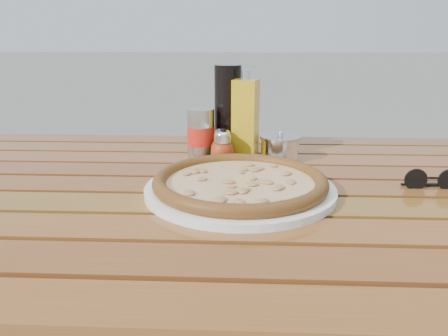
{
  "coord_description": "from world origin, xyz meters",
  "views": [
    {
      "loc": [
        0.04,
        -0.82,
        1.04
      ],
      "look_at": [
        0.0,
        0.02,
        0.78
      ],
      "focal_mm": 35.0,
      "sensor_mm": 36.0,
      "label": 1
    }
  ],
  "objects_px": {
    "table": "(224,220)",
    "pepper_shaker": "(222,149)",
    "sunglasses": "(432,181)",
    "soda_can": "(201,134)",
    "oregano_shaker": "(222,146)",
    "pizza": "(240,182)",
    "dark_bottle": "(228,110)",
    "parmesan_tin": "(280,148)",
    "olive_oil_cruet": "(245,119)",
    "plate": "(240,189)"
  },
  "relations": [
    {
      "from": "sunglasses",
      "to": "pepper_shaker",
      "type": "bearing_deg",
      "value": 160.79
    },
    {
      "from": "sunglasses",
      "to": "plate",
      "type": "bearing_deg",
      "value": -173.32
    },
    {
      "from": "table",
      "to": "parmesan_tin",
      "type": "bearing_deg",
      "value": 56.93
    },
    {
      "from": "pizza",
      "to": "parmesan_tin",
      "type": "relative_size",
      "value": 3.28
    },
    {
      "from": "pizza",
      "to": "sunglasses",
      "type": "height_order",
      "value": "sunglasses"
    },
    {
      "from": "plate",
      "to": "pepper_shaker",
      "type": "relative_size",
      "value": 4.39
    },
    {
      "from": "plate",
      "to": "soda_can",
      "type": "bearing_deg",
      "value": 111.36
    },
    {
      "from": "table",
      "to": "pepper_shaker",
      "type": "bearing_deg",
      "value": 93.72
    },
    {
      "from": "plate",
      "to": "olive_oil_cruet",
      "type": "distance_m",
      "value": 0.26
    },
    {
      "from": "pizza",
      "to": "pepper_shaker",
      "type": "xyz_separation_m",
      "value": [
        -0.04,
        0.19,
        0.02
      ]
    },
    {
      "from": "table",
      "to": "pizza",
      "type": "relative_size",
      "value": 3.52
    },
    {
      "from": "table",
      "to": "sunglasses",
      "type": "xyz_separation_m",
      "value": [
        0.41,
        0.0,
        0.09
      ]
    },
    {
      "from": "table",
      "to": "pepper_shaker",
      "type": "xyz_separation_m",
      "value": [
        -0.01,
        0.15,
        0.11
      ]
    },
    {
      "from": "parmesan_tin",
      "to": "olive_oil_cruet",
      "type": "bearing_deg",
      "value": 172.66
    },
    {
      "from": "oregano_shaker",
      "to": "sunglasses",
      "type": "height_order",
      "value": "oregano_shaker"
    },
    {
      "from": "oregano_shaker",
      "to": "parmesan_tin",
      "type": "distance_m",
      "value": 0.14
    },
    {
      "from": "plate",
      "to": "olive_oil_cruet",
      "type": "xyz_separation_m",
      "value": [
        0.01,
        0.25,
        0.09
      ]
    },
    {
      "from": "pepper_shaker",
      "to": "plate",
      "type": "bearing_deg",
      "value": -77.23
    },
    {
      "from": "pizza",
      "to": "sunglasses",
      "type": "bearing_deg",
      "value": 6.77
    },
    {
      "from": "pepper_shaker",
      "to": "pizza",
      "type": "bearing_deg",
      "value": -77.23
    },
    {
      "from": "soda_can",
      "to": "sunglasses",
      "type": "height_order",
      "value": "soda_can"
    },
    {
      "from": "olive_oil_cruet",
      "to": "parmesan_tin",
      "type": "relative_size",
      "value": 1.73
    },
    {
      "from": "table",
      "to": "dark_bottle",
      "type": "distance_m",
      "value": 0.31
    },
    {
      "from": "oregano_shaker",
      "to": "dark_bottle",
      "type": "distance_m",
      "value": 0.11
    },
    {
      "from": "pepper_shaker",
      "to": "oregano_shaker",
      "type": "xyz_separation_m",
      "value": [
        -0.0,
        0.02,
        0.0
      ]
    },
    {
      "from": "table",
      "to": "pepper_shaker",
      "type": "height_order",
      "value": "pepper_shaker"
    },
    {
      "from": "plate",
      "to": "dark_bottle",
      "type": "relative_size",
      "value": 1.64
    },
    {
      "from": "table",
      "to": "olive_oil_cruet",
      "type": "xyz_separation_m",
      "value": [
        0.04,
        0.2,
        0.17
      ]
    },
    {
      "from": "pizza",
      "to": "dark_bottle",
      "type": "distance_m",
      "value": 0.31
    },
    {
      "from": "soda_can",
      "to": "pepper_shaker",
      "type": "bearing_deg",
      "value": -48.41
    },
    {
      "from": "plate",
      "to": "dark_bottle",
      "type": "xyz_separation_m",
      "value": [
        -0.03,
        0.29,
        0.1
      ]
    },
    {
      "from": "oregano_shaker",
      "to": "soda_can",
      "type": "distance_m",
      "value": 0.07
    },
    {
      "from": "table",
      "to": "sunglasses",
      "type": "relative_size",
      "value": 12.73
    },
    {
      "from": "plate",
      "to": "dark_bottle",
      "type": "distance_m",
      "value": 0.31
    },
    {
      "from": "olive_oil_cruet",
      "to": "pizza",
      "type": "bearing_deg",
      "value": -92.16
    },
    {
      "from": "pepper_shaker",
      "to": "sunglasses",
      "type": "relative_size",
      "value": 0.75
    },
    {
      "from": "pepper_shaker",
      "to": "oregano_shaker",
      "type": "bearing_deg",
      "value": 93.93
    },
    {
      "from": "table",
      "to": "oregano_shaker",
      "type": "height_order",
      "value": "oregano_shaker"
    },
    {
      "from": "sunglasses",
      "to": "oregano_shaker",
      "type": "bearing_deg",
      "value": 158.09
    },
    {
      "from": "table",
      "to": "plate",
      "type": "relative_size",
      "value": 3.89
    },
    {
      "from": "pepper_shaker",
      "to": "olive_oil_cruet",
      "type": "height_order",
      "value": "olive_oil_cruet"
    },
    {
      "from": "table",
      "to": "dark_bottle",
      "type": "height_order",
      "value": "dark_bottle"
    },
    {
      "from": "table",
      "to": "pizza",
      "type": "xyz_separation_m",
      "value": [
        0.03,
        -0.04,
        0.1
      ]
    },
    {
      "from": "pepper_shaker",
      "to": "parmesan_tin",
      "type": "height_order",
      "value": "pepper_shaker"
    },
    {
      "from": "oregano_shaker",
      "to": "sunglasses",
      "type": "distance_m",
      "value": 0.45
    },
    {
      "from": "pizza",
      "to": "oregano_shaker",
      "type": "xyz_separation_m",
      "value": [
        -0.04,
        0.21,
        0.02
      ]
    },
    {
      "from": "oregano_shaker",
      "to": "soda_can",
      "type": "bearing_deg",
      "value": 143.71
    },
    {
      "from": "pepper_shaker",
      "to": "dark_bottle",
      "type": "xyz_separation_m",
      "value": [
        0.01,
        0.1,
        0.07
      ]
    },
    {
      "from": "parmesan_tin",
      "to": "dark_bottle",
      "type": "bearing_deg",
      "value": 156.74
    },
    {
      "from": "parmesan_tin",
      "to": "sunglasses",
      "type": "xyz_separation_m",
      "value": [
        0.28,
        -0.19,
        -0.01
      ]
    }
  ]
}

